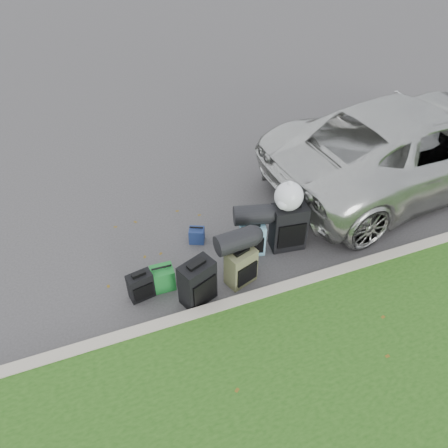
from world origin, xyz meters
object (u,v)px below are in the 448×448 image
object	(u,v)px
suitcase_teal	(252,239)
tote_green	(163,278)
suitcase_olive	(241,267)
tote_navy	(197,235)
suv	(412,144)
suitcase_large_black_left	(197,283)
suitcase_large_black_right	(288,227)
suitcase_small_black	(141,286)

from	to	relation	value
suitcase_teal	tote_green	size ratio (longest dim) A/B	1.50
suitcase_olive	tote_navy	xyz separation A→B (m)	(-0.35, 1.09, -0.17)
suv	tote_green	xyz separation A→B (m)	(-5.22, -1.08, -0.61)
suitcase_large_black_left	suitcase_large_black_right	world-z (taller)	suitcase_large_black_right
suitcase_large_black_left	suitcase_large_black_right	size ratio (longest dim) A/B	0.87
suitcase_olive	suitcase_large_black_right	xyz separation A→B (m)	(1.02, 0.46, 0.11)
suitcase_teal	suitcase_large_black_right	distance (m)	0.62
suitcase_small_black	suitcase_large_black_right	world-z (taller)	suitcase_large_black_right
suitcase_olive	tote_navy	size ratio (longest dim) A/B	2.28
suitcase_olive	tote_green	world-z (taller)	suitcase_olive
suitcase_teal	tote_green	bearing A→B (deg)	-158.08
tote_navy	suitcase_large_black_right	bearing A→B (deg)	-0.47
suv	tote_navy	size ratio (longest dim) A/B	21.58
suitcase_large_black_left	tote_navy	size ratio (longest dim) A/B	2.68
suitcase_large_black_right	suitcase_small_black	bearing A→B (deg)	-167.16
tote_green	suitcase_large_black_right	bearing A→B (deg)	6.25
suitcase_small_black	suitcase_large_black_left	world-z (taller)	suitcase_large_black_left
suitcase_large_black_right	tote_green	distance (m)	2.18
suitcase_small_black	suitcase_olive	world-z (taller)	suitcase_olive
suitcase_small_black	suitcase_teal	bearing A→B (deg)	-1.34
suv	suitcase_large_black_right	size ratio (longest dim) A/B	7.00
suitcase_small_black	suitcase_large_black_left	bearing A→B (deg)	-34.51
suitcase_large_black_left	suitcase_teal	bearing A→B (deg)	7.30
tote_green	tote_navy	world-z (taller)	tote_green
suitcase_large_black_left	suitcase_olive	distance (m)	0.73
suitcase_large_black_left	tote_navy	xyz separation A→B (m)	(0.37, 1.20, -0.23)
suitcase_large_black_left	tote_green	world-z (taller)	suitcase_large_black_left
tote_green	suv	bearing A→B (deg)	13.85
suv	suitcase_large_black_right	xyz separation A→B (m)	(-3.06, -0.93, -0.39)
suitcase_small_black	suitcase_teal	xyz separation A→B (m)	(1.90, 0.29, 0.06)
suitcase_olive	tote_green	xyz separation A→B (m)	(-1.14, 0.30, -0.12)
suv	suitcase_teal	bearing A→B (deg)	97.99
suv	suitcase_small_black	size ratio (longest dim) A/B	12.80
suv	suitcase_large_black_left	world-z (taller)	suv
suitcase_large_black_left	suitcase_teal	world-z (taller)	suitcase_large_black_left
tote_green	tote_navy	distance (m)	1.12
tote_green	tote_navy	bearing A→B (deg)	47.04
suitcase_small_black	suitcase_large_black_right	bearing A→B (deg)	-4.90
suv	suitcase_olive	size ratio (longest dim) A/B	9.46
suitcase_large_black_left	suitcase_teal	distance (m)	1.31
suitcase_teal	tote_navy	bearing A→B (deg)	157.46
suitcase_olive	suitcase_large_black_right	distance (m)	1.13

